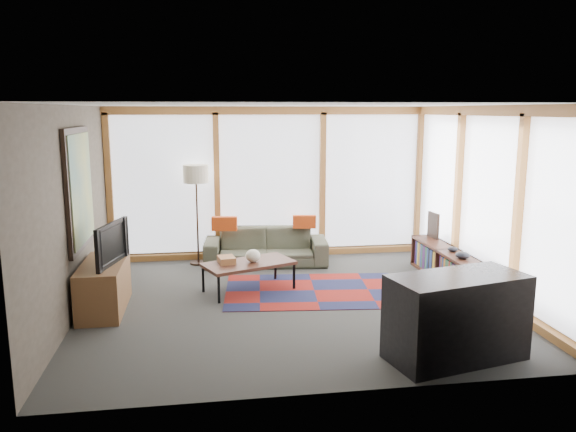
{
  "coord_description": "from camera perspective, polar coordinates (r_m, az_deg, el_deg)",
  "views": [
    {
      "loc": [
        -1.13,
        -7.11,
        2.53
      ],
      "look_at": [
        0.0,
        0.4,
        1.1
      ],
      "focal_mm": 35.0,
      "sensor_mm": 36.0,
      "label": 1
    }
  ],
  "objects": [
    {
      "name": "ground",
      "position": [
        7.63,
        0.45,
        -8.7
      ],
      "size": [
        5.5,
        5.5,
        0.0
      ],
      "primitive_type": "plane",
      "color": "#32312F",
      "rests_on": "ground"
    },
    {
      "name": "room_envelope",
      "position": [
        7.91,
        3.38,
        3.45
      ],
      "size": [
        5.52,
        5.02,
        2.62
      ],
      "color": "#3D362D",
      "rests_on": "ground"
    },
    {
      "name": "rug",
      "position": [
        8.08,
        2.67,
        -7.57
      ],
      "size": [
        2.65,
        1.85,
        0.01
      ],
      "primitive_type": "cube",
      "rotation": [
        0.0,
        0.0,
        -0.1
      ],
      "color": "maroon",
      "rests_on": "ground"
    },
    {
      "name": "sofa",
      "position": [
        9.39,
        -2.26,
        -3.11
      ],
      "size": [
        2.09,
        0.98,
        0.59
      ],
      "primitive_type": "imported",
      "rotation": [
        0.0,
        0.0,
        -0.1
      ],
      "color": "#34382B",
      "rests_on": "ground"
    },
    {
      "name": "pillow_left",
      "position": [
        9.26,
        -6.48,
        -0.77
      ],
      "size": [
        0.43,
        0.19,
        0.23
      ],
      "primitive_type": "cube",
      "rotation": [
        0.0,
        0.0,
        -0.15
      ],
      "color": "#B93E12",
      "rests_on": "sofa"
    },
    {
      "name": "pillow_right",
      "position": [
        9.4,
        1.67,
        -0.58
      ],
      "size": [
        0.4,
        0.18,
        0.21
      ],
      "primitive_type": "cube",
      "rotation": [
        0.0,
        0.0,
        -0.16
      ],
      "color": "#B93E12",
      "rests_on": "sofa"
    },
    {
      "name": "floor_lamp",
      "position": [
        9.39,
        -9.21,
        0.1
      ],
      "size": [
        0.42,
        0.42,
        1.66
      ],
      "primitive_type": null,
      "color": "#2F1F16",
      "rests_on": "ground"
    },
    {
      "name": "coffee_table",
      "position": [
        8.04,
        -4.0,
        -6.14
      ],
      "size": [
        1.39,
        1.05,
        0.42
      ],
      "primitive_type": null,
      "rotation": [
        0.0,
        0.0,
        0.39
      ],
      "color": "#351D16",
      "rests_on": "ground"
    },
    {
      "name": "book_stack",
      "position": [
        7.97,
        -6.27,
        -4.44
      ],
      "size": [
        0.26,
        0.31,
        0.09
      ],
      "primitive_type": "cube",
      "rotation": [
        0.0,
        0.0,
        0.17
      ],
      "color": "#9B6136",
      "rests_on": "coffee_table"
    },
    {
      "name": "vase",
      "position": [
        7.97,
        -3.57,
        -4.06
      ],
      "size": [
        0.25,
        0.25,
        0.18
      ],
      "primitive_type": "ellipsoid",
      "rotation": [
        0.0,
        0.0,
        -0.18
      ],
      "color": "beige",
      "rests_on": "coffee_table"
    },
    {
      "name": "bookshelf",
      "position": [
        8.77,
        15.8,
        -4.83
      ],
      "size": [
        0.36,
        1.99,
        0.5
      ],
      "primitive_type": null,
      "color": "#351D16",
      "rests_on": "ground"
    },
    {
      "name": "bowl_a",
      "position": [
        8.21,
        17.32,
        -3.82
      ],
      "size": [
        0.23,
        0.23,
        0.1
      ],
      "primitive_type": "ellipsoid",
      "rotation": [
        0.0,
        0.0,
        0.2
      ],
      "color": "black",
      "rests_on": "bookshelf"
    },
    {
      "name": "bowl_b",
      "position": [
        8.57,
        16.38,
        -3.24
      ],
      "size": [
        0.17,
        0.17,
        0.08
      ],
      "primitive_type": "ellipsoid",
      "rotation": [
        0.0,
        0.0,
        -0.15
      ],
      "color": "black",
      "rests_on": "bookshelf"
    },
    {
      "name": "shelf_picture",
      "position": [
        9.38,
        14.54,
        -0.91
      ],
      "size": [
        0.07,
        0.32,
        0.41
      ],
      "primitive_type": "cube",
      "rotation": [
        0.0,
        0.0,
        0.11
      ],
      "color": "black",
      "rests_on": "bookshelf"
    },
    {
      "name": "tv_console",
      "position": [
        7.62,
        -18.19,
        -6.82
      ],
      "size": [
        0.52,
        1.24,
        0.62
      ],
      "primitive_type": "cube",
      "color": "brown",
      "rests_on": "ground"
    },
    {
      "name": "television",
      "position": [
        7.43,
        -18.07,
        -2.65
      ],
      "size": [
        0.35,
        0.93,
        0.53
      ],
      "primitive_type": "imported",
      "rotation": [
        0.0,
        0.0,
        1.32
      ],
      "color": "black",
      "rests_on": "tv_console"
    },
    {
      "name": "bar_counter",
      "position": [
        6.1,
        16.74,
        -9.83
      ],
      "size": [
        1.51,
        0.96,
        0.89
      ],
      "primitive_type": "cube",
      "rotation": [
        0.0,
        0.0,
        0.23
      ],
      "color": "black",
      "rests_on": "ground"
    }
  ]
}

